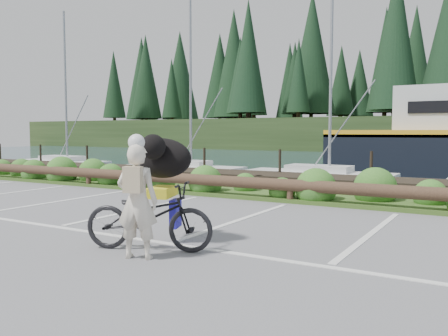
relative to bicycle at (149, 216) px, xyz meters
The scene contains 6 objects.
ground 1.02m from the bicycle, 89.40° to the left, with size 72.00×72.00×0.00m, color slate.
vegetation_strip 6.20m from the bicycle, 89.91° to the left, with size 34.00×1.60×0.10m, color #3D5B21.
log_rail 5.50m from the bicycle, 89.90° to the left, with size 32.00×0.30×0.60m, color #443021, non-canonical shape.
bicycle is the anchor object (origin of this frame).
cyclist 0.54m from the bicycle, 70.23° to the right, with size 0.59×0.39×1.61m, color beige.
dog 1.05m from the bicycle, 109.77° to the left, with size 1.12×0.55×0.64m, color black.
Camera 1 is at (4.50, -6.35, 1.78)m, focal length 38.00 mm.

